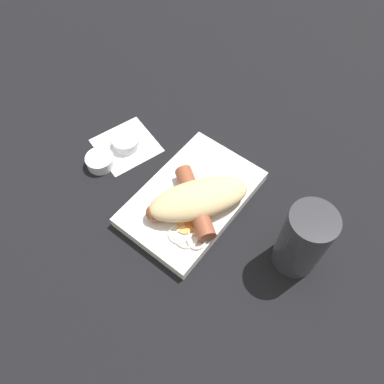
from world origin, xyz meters
TOP-DOWN VIEW (x-y plane):
  - ground_plane at (0.00, 0.00)m, footprint 3.00×3.00m
  - food_tray at (0.00, 0.00)m, footprint 0.25×0.16m
  - bread_roll at (0.01, 0.02)m, footprint 0.19×0.16m
  - sausage at (0.02, 0.02)m, footprint 0.15×0.13m
  - pickled_veggies at (0.06, 0.04)m, footprint 0.07×0.07m
  - napkin at (-0.02, -0.19)m, footprint 0.14×0.14m
  - condiment_cup_near at (-0.02, -0.19)m, footprint 0.05×0.05m
  - condiment_cup_far at (0.04, -0.19)m, footprint 0.05×0.05m
  - drink_glass at (-0.02, 0.20)m, footprint 0.07×0.07m

SIDE VIEW (x-z plane):
  - ground_plane at x=0.00m, z-range 0.00..0.00m
  - napkin at x=-0.02m, z-range 0.00..0.00m
  - condiment_cup_near at x=-0.02m, z-range 0.00..0.02m
  - condiment_cup_far at x=0.04m, z-range 0.00..0.02m
  - food_tray at x=0.00m, z-range 0.00..0.02m
  - pickled_veggies at x=0.06m, z-range 0.02..0.03m
  - sausage at x=0.02m, z-range 0.02..0.05m
  - bread_roll at x=0.01m, z-range 0.02..0.07m
  - drink_glass at x=-0.02m, z-range 0.00..0.14m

